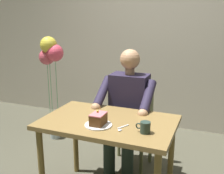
{
  "coord_description": "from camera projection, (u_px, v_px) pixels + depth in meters",
  "views": [
    {
      "loc": [
        -0.78,
        1.86,
        1.53
      ],
      "look_at": [
        0.01,
        -0.1,
        0.98
      ],
      "focal_mm": 43.22,
      "sensor_mm": 36.0,
      "label": 1
    }
  ],
  "objects": [
    {
      "name": "cafe_rear_panel",
      "position": [
        161.0,
        19.0,
        3.62
      ],
      "size": [
        6.4,
        0.12,
        3.0
      ],
      "primitive_type": "cube",
      "color": "beige",
      "rests_on": "ground"
    },
    {
      "name": "dining_table",
      "position": [
        108.0,
        131.0,
        2.18
      ],
      "size": [
        1.06,
        0.68,
        0.73
      ],
      "color": "olive",
      "rests_on": "ground"
    },
    {
      "name": "chair",
      "position": [
        132.0,
        121.0,
        2.78
      ],
      "size": [
        0.42,
        0.42,
        0.89
      ],
      "color": "olive",
      "rests_on": "ground"
    },
    {
      "name": "seated_person",
      "position": [
        127.0,
        112.0,
        2.59
      ],
      "size": [
        0.53,
        0.58,
        1.24
      ],
      "color": "#282139",
      "rests_on": "ground"
    },
    {
      "name": "dessert_plate",
      "position": [
        98.0,
        125.0,
        2.05
      ],
      "size": [
        0.21,
        0.21,
        0.01
      ],
      "primitive_type": "cylinder",
      "color": "white",
      "rests_on": "dining_table"
    },
    {
      "name": "cake_slice",
      "position": [
        98.0,
        119.0,
        2.04
      ],
      "size": [
        0.1,
        0.14,
        0.11
      ],
      "color": "#583519",
      "rests_on": "dessert_plate"
    },
    {
      "name": "coffee_cup",
      "position": [
        145.0,
        127.0,
        1.91
      ],
      "size": [
        0.11,
        0.07,
        0.08
      ],
      "color": "#273931",
      "rests_on": "dining_table"
    },
    {
      "name": "dessert_spoon",
      "position": [
        121.0,
        128.0,
        1.99
      ],
      "size": [
        0.06,
        0.14,
        0.01
      ],
      "color": "silver",
      "rests_on": "dining_table"
    },
    {
      "name": "balloon_display",
      "position": [
        51.0,
        61.0,
        3.3
      ],
      "size": [
        0.33,
        0.22,
        1.3
      ],
      "color": "#B2C1C6",
      "rests_on": "ground"
    }
  ]
}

